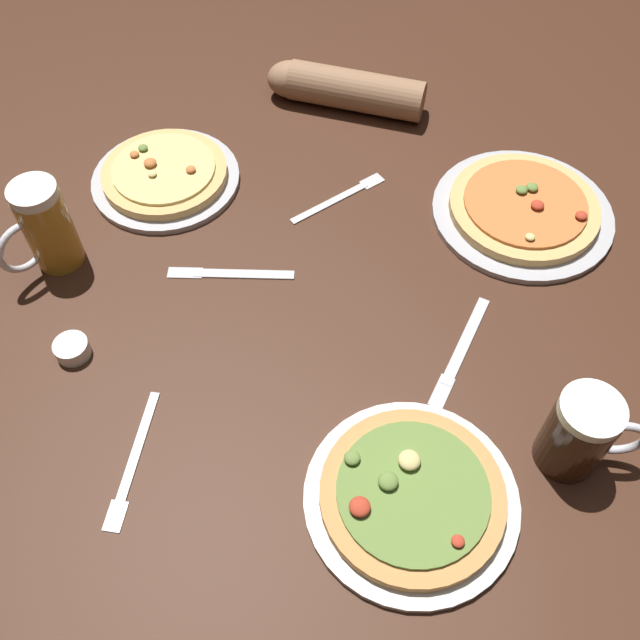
{
  "coord_description": "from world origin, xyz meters",
  "views": [
    {
      "loc": [
        0.08,
        -0.66,
        0.94
      ],
      "look_at": [
        0.0,
        0.0,
        0.02
      ],
      "focal_mm": 39.68,
      "sensor_mm": 36.0,
      "label": 1
    }
  ],
  "objects_px": {
    "knife_right": "(230,273)",
    "diner_arm": "(340,88)",
    "beer_mug_amber": "(580,433)",
    "fork_left": "(133,462)",
    "fork_spare": "(340,197)",
    "pizza_plate_near": "(411,496)",
    "knife_spare": "(461,350)",
    "pizza_plate_far": "(523,209)",
    "beer_mug_dark": "(45,228)",
    "ramekin_sauce": "(72,349)",
    "pizza_plate_side": "(165,175)"
  },
  "relations": [
    {
      "from": "pizza_plate_far",
      "to": "beer_mug_amber",
      "type": "height_order",
      "value": "beer_mug_amber"
    },
    {
      "from": "fork_left",
      "to": "fork_spare",
      "type": "height_order",
      "value": "same"
    },
    {
      "from": "pizza_plate_near",
      "to": "beer_mug_amber",
      "type": "distance_m",
      "value": 0.25
    },
    {
      "from": "beer_mug_dark",
      "to": "knife_right",
      "type": "bearing_deg",
      "value": 0.45
    },
    {
      "from": "fork_left",
      "to": "knife_right",
      "type": "bearing_deg",
      "value": 78.66
    },
    {
      "from": "fork_spare",
      "to": "knife_spare",
      "type": "bearing_deg",
      "value": -55.04
    },
    {
      "from": "beer_mug_dark",
      "to": "diner_arm",
      "type": "xyz_separation_m",
      "value": [
        0.44,
        0.49,
        -0.04
      ]
    },
    {
      "from": "beer_mug_amber",
      "to": "knife_spare",
      "type": "height_order",
      "value": "beer_mug_amber"
    },
    {
      "from": "fork_left",
      "to": "pizza_plate_side",
      "type": "bearing_deg",
      "value": 99.12
    },
    {
      "from": "ramekin_sauce",
      "to": "fork_left",
      "type": "xyz_separation_m",
      "value": [
        0.14,
        -0.17,
        -0.01
      ]
    },
    {
      "from": "knife_right",
      "to": "diner_arm",
      "type": "height_order",
      "value": "diner_arm"
    },
    {
      "from": "beer_mug_dark",
      "to": "beer_mug_amber",
      "type": "bearing_deg",
      "value": -17.97
    },
    {
      "from": "pizza_plate_far",
      "to": "beer_mug_dark",
      "type": "relative_size",
      "value": 1.97
    },
    {
      "from": "diner_arm",
      "to": "knife_right",
      "type": "bearing_deg",
      "value": -106.46
    },
    {
      "from": "pizza_plate_side",
      "to": "fork_spare",
      "type": "relative_size",
      "value": 1.67
    },
    {
      "from": "pizza_plate_near",
      "to": "beer_mug_dark",
      "type": "height_order",
      "value": "beer_mug_dark"
    },
    {
      "from": "knife_right",
      "to": "knife_spare",
      "type": "distance_m",
      "value": 0.41
    },
    {
      "from": "pizza_plate_near",
      "to": "fork_spare",
      "type": "height_order",
      "value": "pizza_plate_near"
    },
    {
      "from": "beer_mug_amber",
      "to": "pizza_plate_far",
      "type": "bearing_deg",
      "value": 94.73
    },
    {
      "from": "fork_left",
      "to": "knife_spare",
      "type": "height_order",
      "value": "same"
    },
    {
      "from": "pizza_plate_near",
      "to": "pizza_plate_far",
      "type": "distance_m",
      "value": 0.6
    },
    {
      "from": "pizza_plate_side",
      "to": "fork_left",
      "type": "height_order",
      "value": "pizza_plate_side"
    },
    {
      "from": "pizza_plate_far",
      "to": "beer_mug_dark",
      "type": "bearing_deg",
      "value": -165.99
    },
    {
      "from": "fork_left",
      "to": "fork_spare",
      "type": "distance_m",
      "value": 0.62
    },
    {
      "from": "beer_mug_dark",
      "to": "fork_spare",
      "type": "height_order",
      "value": "beer_mug_dark"
    },
    {
      "from": "ramekin_sauce",
      "to": "knife_spare",
      "type": "height_order",
      "value": "ramekin_sauce"
    },
    {
      "from": "beer_mug_amber",
      "to": "diner_arm",
      "type": "xyz_separation_m",
      "value": [
        -0.4,
        0.76,
        -0.03
      ]
    },
    {
      "from": "ramekin_sauce",
      "to": "knife_spare",
      "type": "bearing_deg",
      "value": 6.95
    },
    {
      "from": "pizza_plate_far",
      "to": "diner_arm",
      "type": "xyz_separation_m",
      "value": [
        -0.36,
        0.28,
        0.02
      ]
    },
    {
      "from": "pizza_plate_far",
      "to": "knife_right",
      "type": "xyz_separation_m",
      "value": [
        -0.51,
        -0.2,
        -0.01
      ]
    },
    {
      "from": "pizza_plate_side",
      "to": "beer_mug_dark",
      "type": "relative_size",
      "value": 1.67
    },
    {
      "from": "pizza_plate_far",
      "to": "pizza_plate_side",
      "type": "relative_size",
      "value": 1.18
    },
    {
      "from": "beer_mug_amber",
      "to": "diner_arm",
      "type": "height_order",
      "value": "beer_mug_amber"
    },
    {
      "from": "knife_spare",
      "to": "diner_arm",
      "type": "distance_m",
      "value": 0.65
    },
    {
      "from": "fork_left",
      "to": "ramekin_sauce",
      "type": "bearing_deg",
      "value": 129.85
    },
    {
      "from": "beer_mug_dark",
      "to": "beer_mug_amber",
      "type": "distance_m",
      "value": 0.89
    },
    {
      "from": "beer_mug_amber",
      "to": "fork_left",
      "type": "height_order",
      "value": "beer_mug_amber"
    },
    {
      "from": "pizza_plate_far",
      "to": "diner_arm",
      "type": "distance_m",
      "value": 0.46
    },
    {
      "from": "beer_mug_dark",
      "to": "knife_right",
      "type": "relative_size",
      "value": 0.76
    },
    {
      "from": "pizza_plate_side",
      "to": "ramekin_sauce",
      "type": "distance_m",
      "value": 0.4
    },
    {
      "from": "pizza_plate_near",
      "to": "knife_spare",
      "type": "xyz_separation_m",
      "value": [
        0.07,
        0.26,
        -0.01
      ]
    },
    {
      "from": "knife_spare",
      "to": "beer_mug_amber",
      "type": "bearing_deg",
      "value": -47.13
    },
    {
      "from": "ramekin_sauce",
      "to": "fork_spare",
      "type": "distance_m",
      "value": 0.55
    },
    {
      "from": "pizza_plate_far",
      "to": "knife_spare",
      "type": "bearing_deg",
      "value": -109.63
    },
    {
      "from": "pizza_plate_near",
      "to": "fork_spare",
      "type": "distance_m",
      "value": 0.6
    },
    {
      "from": "fork_left",
      "to": "knife_right",
      "type": "height_order",
      "value": "same"
    },
    {
      "from": "pizza_plate_near",
      "to": "diner_arm",
      "type": "height_order",
      "value": "diner_arm"
    },
    {
      "from": "beer_mug_amber",
      "to": "ramekin_sauce",
      "type": "height_order",
      "value": "beer_mug_amber"
    },
    {
      "from": "fork_spare",
      "to": "knife_spare",
      "type": "relative_size",
      "value": 0.75
    },
    {
      "from": "beer_mug_dark",
      "to": "fork_left",
      "type": "height_order",
      "value": "beer_mug_dark"
    }
  ]
}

